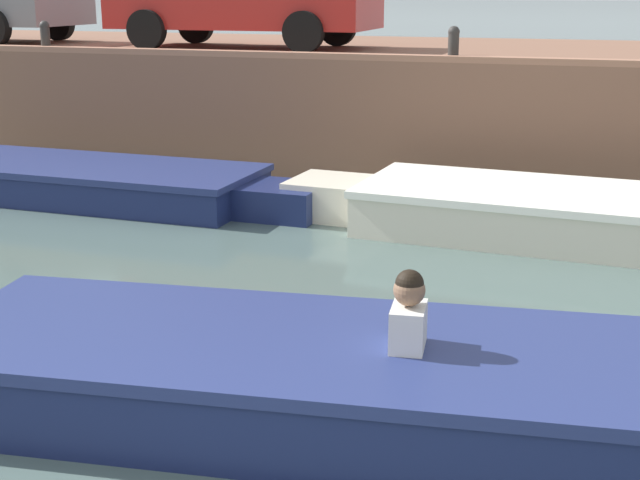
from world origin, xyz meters
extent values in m
plane|color=#4C605B|center=(0.00, 5.06, 0.00)|extent=(400.00, 400.00, 0.00)
cube|color=brown|center=(0.00, 13.11, 0.84)|extent=(60.00, 6.00, 1.68)
cube|color=#9F6C52|center=(0.00, 10.23, 1.72)|extent=(60.00, 0.24, 0.08)
cube|color=navy|center=(-5.01, 8.32, 0.19)|extent=(4.69, 1.66, 0.37)
cube|color=navy|center=(-2.21, 8.27, 0.19)|extent=(0.95, 0.89, 0.37)
cube|color=navy|center=(-5.01, 8.32, 0.41)|extent=(4.75, 1.72, 0.08)
cube|color=brown|center=(-5.36, 8.32, 0.31)|extent=(0.26, 1.43, 0.06)
cube|color=silver|center=(1.30, 8.30, 0.22)|extent=(5.00, 2.02, 0.43)
cube|color=silver|center=(-1.64, 8.49, 0.22)|extent=(1.04, 1.01, 0.43)
cube|color=white|center=(1.30, 8.30, 0.47)|extent=(5.07, 2.09, 0.08)
cube|color=brown|center=(1.66, 8.28, 0.37)|extent=(0.34, 1.56, 0.06)
cube|color=navy|center=(-0.29, 3.51, 0.22)|extent=(4.67, 2.13, 0.45)
cube|color=navy|center=(-0.29, 3.51, 0.49)|extent=(4.73, 2.20, 0.08)
cube|color=brown|center=(-0.63, 3.46, 0.39)|extent=(0.42, 1.45, 0.06)
cube|color=silver|center=(0.38, 3.59, 0.57)|extent=(0.24, 0.34, 0.44)
sphere|color=brown|center=(0.38, 3.59, 0.89)|extent=(0.19, 0.19, 0.19)
sphere|color=black|center=(0.38, 3.59, 0.93)|extent=(0.17, 0.17, 0.17)
cylinder|color=black|center=(-8.28, 12.89, 1.98)|extent=(0.60, 0.19, 0.60)
cube|color=#B2231E|center=(-4.24, 12.02, 2.30)|extent=(4.11, 1.80, 0.64)
cylinder|color=black|center=(-5.49, 11.12, 1.98)|extent=(0.60, 0.19, 0.60)
cylinder|color=black|center=(-5.52, 12.88, 1.98)|extent=(0.60, 0.19, 0.60)
cylinder|color=black|center=(-2.96, 11.17, 1.98)|extent=(0.60, 0.19, 0.60)
cylinder|color=black|center=(-3.00, 12.93, 1.98)|extent=(0.60, 0.19, 0.60)
cylinder|color=#2D2B28|center=(-6.78, 10.36, 1.86)|extent=(0.14, 0.14, 0.35)
sphere|color=#2D2B28|center=(-6.78, 10.36, 2.05)|extent=(0.15, 0.15, 0.15)
cylinder|color=#2D2B28|center=(-0.63, 10.36, 1.86)|extent=(0.14, 0.14, 0.35)
sphere|color=#2D2B28|center=(-0.63, 10.36, 2.05)|extent=(0.15, 0.15, 0.15)
camera|label=1|loc=(1.45, -1.26, 2.59)|focal=50.00mm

